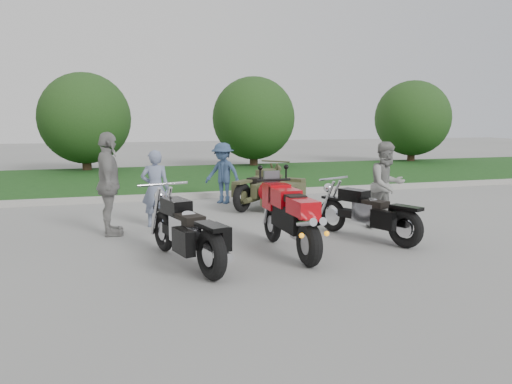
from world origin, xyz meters
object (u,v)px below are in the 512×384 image
object	(u,v)px
cruiser_left	(188,234)
person_back	(109,184)
person_grey	(387,185)
person_stripe	(155,188)
sportbike_red	(290,216)
cruiser_right	(371,215)
person_denim	(223,173)
cruiser_sidecar	(273,192)

from	to	relation	value
cruiser_left	person_back	world-z (taller)	person_back
person_grey	person_stripe	bearing A→B (deg)	154.88
sportbike_red	cruiser_right	size ratio (longest dim) A/B	1.04
person_stripe	person_denim	size ratio (longest dim) A/B	1.00
sportbike_red	person_back	distance (m)	3.60
cruiser_sidecar	person_denim	distance (m)	1.57
person_stripe	person_grey	bearing A→B (deg)	168.60
cruiser_right	person_grey	xyz separation A→B (m)	(0.85, 0.89, 0.42)
person_denim	person_back	xyz separation A→B (m)	(-2.86, -2.90, 0.19)
cruiser_sidecar	person_denim	bearing A→B (deg)	176.81
cruiser_left	person_denim	bearing A→B (deg)	56.91
cruiser_left	cruiser_sidecar	xyz separation A→B (m)	(2.74, 4.15, -0.06)
cruiser_right	person_stripe	world-z (taller)	person_stripe
cruiser_right	person_stripe	distance (m)	4.33
cruiser_right	person_back	bearing A→B (deg)	135.55
cruiser_right	cruiser_sidecar	xyz separation A→B (m)	(-0.71, 3.49, -0.03)
cruiser_sidecar	person_back	world-z (taller)	person_back
person_denim	sportbike_red	bearing A→B (deg)	-46.02
cruiser_right	person_back	distance (m)	4.91
sportbike_red	cruiser_sidecar	world-z (taller)	sportbike_red
cruiser_right	cruiser_sidecar	bearing A→B (deg)	78.15
sportbike_red	cruiser_right	distance (m)	1.81
cruiser_left	person_back	size ratio (longest dim) A/B	1.25
person_grey	person_denim	bearing A→B (deg)	116.37
sportbike_red	person_grey	distance (m)	2.93
cruiser_sidecar	person_back	bearing A→B (deg)	-109.23
person_stripe	person_denim	world-z (taller)	person_denim
person_back	person_grey	bearing A→B (deg)	-99.43
sportbike_red	person_back	size ratio (longest dim) A/B	1.17
cruiser_right	person_stripe	bearing A→B (deg)	124.37
cruiser_right	person_back	xyz separation A→B (m)	(-4.55, 1.76, 0.52)
sportbike_red	person_stripe	size ratio (longest dim) A/B	1.45
sportbike_red	person_grey	world-z (taller)	person_grey
cruiser_left	cruiser_right	bearing A→B (deg)	-4.03
person_grey	person_back	distance (m)	5.47
sportbike_red	person_denim	distance (m)	5.12
person_grey	person_back	xyz separation A→B (m)	(-5.40, 0.87, 0.11)
sportbike_red	person_denim	size ratio (longest dim) A/B	1.44
cruiser_left	cruiser_sidecar	bearing A→B (deg)	41.75
cruiser_right	person_denim	xyz separation A→B (m)	(-1.69, 4.66, 0.33)
cruiser_sidecar	person_grey	bearing A→B (deg)	-12.65
sportbike_red	person_grey	xyz separation A→B (m)	(2.59, 1.35, 0.23)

